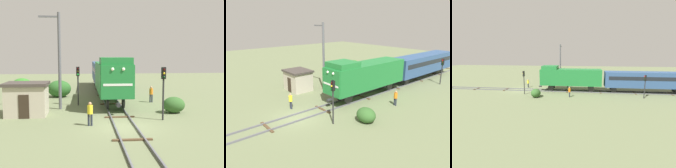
{
  "view_description": "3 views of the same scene",
  "coord_description": "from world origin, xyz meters",
  "views": [
    {
      "loc": [
        -2.77,
        -18.83,
        5.03
      ],
      "look_at": [
        -0.1,
        8.13,
        2.16
      ],
      "focal_mm": 45.0,
      "sensor_mm": 36.0,
      "label": 1
    },
    {
      "loc": [
        17.12,
        -9.51,
        9.08
      ],
      "look_at": [
        -1.28,
        6.25,
        1.91
      ],
      "focal_mm": 35.0,
      "sensor_mm": 36.0,
      "label": 2
    },
    {
      "loc": [
        31.87,
        12.25,
        7.5
      ],
      "look_at": [
        0.09,
        8.43,
        1.37
      ],
      "focal_mm": 28.0,
      "sensor_mm": 36.0,
      "label": 3
    }
  ],
  "objects": [
    {
      "name": "traffic_signal_far",
      "position": [
        3.6,
        21.68,
        2.62
      ],
      "size": [
        0.32,
        0.34,
        3.74
      ],
      "color": "#262628",
      "rests_on": "ground"
    },
    {
      "name": "ground_plane",
      "position": [
        0.0,
        0.0,
        0.0
      ],
      "size": [
        108.94,
        108.94,
        0.0
      ],
      "primitive_type": "plane",
      "color": "#66704C"
    },
    {
      "name": "bush_near",
      "position": [
        -5.72,
        14.43,
        1.0
      ],
      "size": [
        2.74,
        2.24,
        1.99
      ],
      "primitive_type": "ellipsoid",
      "color": "#2B5E26",
      "rests_on": "ground"
    },
    {
      "name": "relay_hut",
      "position": [
        -7.5,
        4.6,
        1.39
      ],
      "size": [
        3.5,
        2.9,
        2.74
      ],
      "color": "#B2A893",
      "rests_on": "ground"
    },
    {
      "name": "worker_near_track",
      "position": [
        -2.4,
        0.66,
        1.0
      ],
      "size": [
        0.38,
        0.38,
        1.7
      ],
      "rotation": [
        0.0,
        0.0,
        3.15
      ],
      "color": "#262B38",
      "rests_on": "ground"
    },
    {
      "name": "worker_by_signal",
      "position": [
        4.2,
        9.82,
        1.0
      ],
      "size": [
        0.38,
        0.38,
        1.7
      ],
      "rotation": [
        0.0,
        0.0,
        0.17
      ],
      "color": "#262B38",
      "rests_on": "ground"
    },
    {
      "name": "locomotive",
      "position": [
        0.0,
        9.5,
        2.77
      ],
      "size": [
        2.9,
        11.6,
        4.6
      ],
      "color": "#1E7233",
      "rests_on": "railway_track"
    },
    {
      "name": "traffic_signal_near",
      "position": [
        3.2,
        1.82,
        2.83
      ],
      "size": [
        0.32,
        0.34,
        4.07
      ],
      "color": "#262628",
      "rests_on": "ground"
    },
    {
      "name": "catenary_mast",
      "position": [
        -5.06,
        7.02,
        4.64
      ],
      "size": [
        1.94,
        0.28,
        8.78
      ],
      "color": "#595960",
      "rests_on": "ground"
    },
    {
      "name": "bush_mid",
      "position": [
        4.88,
        4.35,
        0.7
      ],
      "size": [
        1.92,
        1.57,
        1.39
      ],
      "primitive_type": "ellipsoid",
      "color": "#2F5926",
      "rests_on": "ground"
    },
    {
      "name": "passenger_car_leading",
      "position": [
        0.0,
        22.83,
        2.52
      ],
      "size": [
        2.84,
        14.0,
        3.66
      ],
      "color": "#2D4C7A",
      "rests_on": "railway_track"
    },
    {
      "name": "traffic_signal_mid",
      "position": [
        -3.4,
        8.77,
        2.67
      ],
      "size": [
        0.32,
        0.34,
        3.82
      ],
      "color": "#262628",
      "rests_on": "ground"
    },
    {
      "name": "bush_far",
      "position": [
        -10.84,
        18.28,
        0.98
      ],
      "size": [
        2.69,
        2.2,
        1.96
      ],
      "primitive_type": "ellipsoid",
      "color": "#317826",
      "rests_on": "ground"
    },
    {
      "name": "railway_track",
      "position": [
        0.0,
        0.0,
        0.07
      ],
      "size": [
        2.4,
        72.62,
        0.16
      ],
      "color": "#595960",
      "rests_on": "ground"
    }
  ]
}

